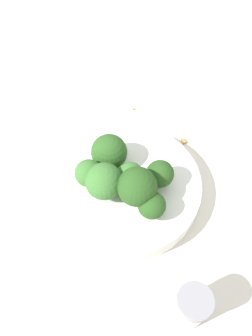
{
  "coord_description": "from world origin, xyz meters",
  "views": [
    {
      "loc": [
        0.16,
        0.21,
        0.45
      ],
      "look_at": [
        0.0,
        0.0,
        0.07
      ],
      "focal_mm": 35.0,
      "sensor_mm": 36.0,
      "label": 1
    }
  ],
  "objects": [
    {
      "name": "almond_crumb_1",
      "position": [
        -0.14,
        -0.02,
        0.0
      ],
      "size": [
        0.01,
        0.01,
        0.01
      ],
      "primitive_type": "cube",
      "rotation": [
        0.0,
        0.0,
        1.27
      ],
      "color": "#AD7F4C",
      "rests_on": "ground_plane"
    },
    {
      "name": "broccoli_floret_1",
      "position": [
        0.05,
        -0.03,
        0.07
      ],
      "size": [
        0.04,
        0.04,
        0.05
      ],
      "color": "#8EB770",
      "rests_on": "bowl"
    },
    {
      "name": "ground_plane",
      "position": [
        0.0,
        0.0,
        0.0
      ],
      "size": [
        3.0,
        3.0,
        0.0
      ],
      "primitive_type": "plane",
      "color": "silver"
    },
    {
      "name": "broccoli_floret_6",
      "position": [
        0.01,
        0.04,
        0.07
      ],
      "size": [
        0.06,
        0.06,
        0.07
      ],
      "color": "#7A9E5B",
      "rests_on": "bowl"
    },
    {
      "name": "bowl",
      "position": [
        0.0,
        0.0,
        0.02
      ],
      "size": [
        0.23,
        0.23,
        0.03
      ],
      "primitive_type": "cylinder",
      "color": "white",
      "rests_on": "ground_plane"
    },
    {
      "name": "broccoli_floret_2",
      "position": [
        0.04,
        0.0,
        0.07
      ],
      "size": [
        0.05,
        0.05,
        0.06
      ],
      "color": "#8EB770",
      "rests_on": "bowl"
    },
    {
      "name": "broccoli_floret_5",
      "position": [
        0.01,
        0.07,
        0.06
      ],
      "size": [
        0.04,
        0.04,
        0.05
      ],
      "color": "#7A9E5B",
      "rests_on": "bowl"
    },
    {
      "name": "broccoli_floret_0",
      "position": [
        -0.0,
        0.01,
        0.06
      ],
      "size": [
        0.04,
        0.04,
        0.05
      ],
      "color": "#7A9E5B",
      "rests_on": "bowl"
    },
    {
      "name": "almond_crumb_0",
      "position": [
        -0.12,
        -0.14,
        0.0
      ],
      "size": [
        0.01,
        0.01,
        0.01
      ],
      "primitive_type": "cube",
      "rotation": [
        0.0,
        0.0,
        5.82
      ],
      "color": "tan",
      "rests_on": "ground_plane"
    },
    {
      "name": "pepper_shaker",
      "position": [
        0.05,
        0.19,
        0.04
      ],
      "size": [
        0.04,
        0.04,
        0.08
      ],
      "color": "#B2B7BC",
      "rests_on": "ground_plane"
    },
    {
      "name": "broccoli_floret_4",
      "position": [
        -0.04,
        0.03,
        0.06
      ],
      "size": [
        0.04,
        0.04,
        0.05
      ],
      "color": "#7A9E5B",
      "rests_on": "bowl"
    },
    {
      "name": "broccoli_floret_3",
      "position": [
        0.0,
        -0.04,
        0.06
      ],
      "size": [
        0.05,
        0.05,
        0.06
      ],
      "color": "#84AD66",
      "rests_on": "bowl"
    }
  ]
}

